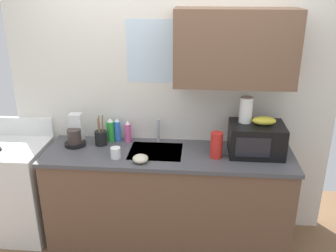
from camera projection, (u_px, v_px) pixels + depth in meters
name	position (u px, v px, depth m)	size (l,w,h in m)	color
kitchen_wall_assembly	(183.00, 92.00, 3.31)	(2.95, 0.42, 2.50)	silver
counter_unit	(168.00, 196.00, 3.37)	(2.18, 0.63, 0.90)	brown
sink_faucet	(158.00, 130.00, 3.40)	(0.03, 0.03, 0.22)	#B2B5BA
stove_range	(18.00, 189.00, 3.49)	(0.60, 0.60, 1.08)	white
microwave	(256.00, 139.00, 3.14)	(0.46, 0.35, 0.27)	black
banana_bunch	(264.00, 121.00, 3.08)	(0.20, 0.11, 0.07)	gold
paper_towel_roll	(246.00, 110.00, 3.11)	(0.11, 0.11, 0.22)	white
coffee_maker	(75.00, 134.00, 3.34)	(0.19, 0.21, 0.28)	black
dish_soap_bottle_pink	(128.00, 132.00, 3.40)	(0.06, 0.06, 0.21)	#E55999
dish_soap_bottle_blue	(118.00, 130.00, 3.41)	(0.06, 0.06, 0.23)	blue
dish_soap_bottle_green	(111.00, 130.00, 3.41)	(0.07, 0.07, 0.23)	green
cereal_canister	(216.00, 145.00, 3.09)	(0.10, 0.10, 0.22)	red
mug_white	(116.00, 153.00, 3.09)	(0.08, 0.08, 0.10)	white
utensil_crock	(101.00, 137.00, 3.34)	(0.11, 0.11, 0.29)	black
small_bowl	(140.00, 159.00, 3.03)	(0.13, 0.13, 0.07)	beige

